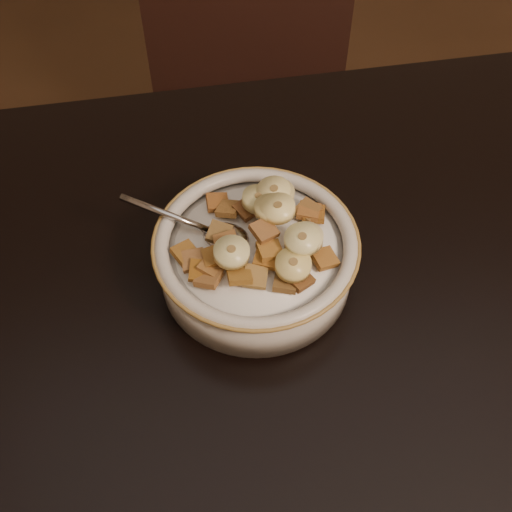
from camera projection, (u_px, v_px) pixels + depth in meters
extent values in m
cube|color=black|center=(258.00, 144.00, 1.18)|extent=(0.47, 0.47, 0.86)
cylinder|color=#B1A58D|center=(256.00, 262.00, 0.59)|extent=(0.18, 0.18, 0.04)
cylinder|color=white|center=(256.00, 247.00, 0.58)|extent=(0.15, 0.15, 0.00)
ellipsoid|color=#9E9E9F|center=(226.00, 237.00, 0.58)|extent=(0.05, 0.05, 0.01)
cube|color=brown|center=(215.00, 256.00, 0.55)|extent=(0.02, 0.02, 0.01)
cube|color=#9A5C27|center=(309.00, 211.00, 0.59)|extent=(0.03, 0.03, 0.01)
cube|color=brown|center=(217.00, 202.00, 0.60)|extent=(0.02, 0.02, 0.01)
cube|color=brown|center=(299.00, 279.00, 0.54)|extent=(0.03, 0.03, 0.01)
cube|color=brown|center=(265.00, 196.00, 0.60)|extent=(0.02, 0.02, 0.01)
cube|color=brown|center=(226.00, 243.00, 0.56)|extent=(0.02, 0.02, 0.01)
cube|color=brown|center=(300.00, 244.00, 0.56)|extent=(0.03, 0.03, 0.01)
cube|color=olive|center=(270.00, 250.00, 0.55)|extent=(0.02, 0.02, 0.01)
cube|color=brown|center=(201.00, 271.00, 0.55)|extent=(0.02, 0.02, 0.01)
cube|color=olive|center=(256.00, 277.00, 0.54)|extent=(0.02, 0.03, 0.01)
cube|color=brown|center=(308.00, 210.00, 0.59)|extent=(0.03, 0.03, 0.01)
cube|color=olive|center=(325.00, 259.00, 0.56)|extent=(0.03, 0.03, 0.01)
cube|color=brown|center=(219.00, 233.00, 0.57)|extent=(0.03, 0.03, 0.01)
cube|color=olive|center=(263.00, 202.00, 0.60)|extent=(0.02, 0.02, 0.01)
cube|color=#955F1E|center=(267.00, 257.00, 0.55)|extent=(0.03, 0.03, 0.01)
cube|color=#946028|center=(211.00, 268.00, 0.55)|extent=(0.03, 0.03, 0.01)
cube|color=olive|center=(185.00, 253.00, 0.56)|extent=(0.03, 0.03, 0.01)
cube|color=#945818|center=(314.00, 214.00, 0.59)|extent=(0.02, 0.02, 0.01)
cube|color=#965E2A|center=(229.00, 209.00, 0.59)|extent=(0.03, 0.03, 0.01)
cube|color=brown|center=(267.00, 212.00, 0.58)|extent=(0.03, 0.03, 0.01)
cube|color=brown|center=(286.00, 283.00, 0.55)|extent=(0.03, 0.03, 0.01)
cube|color=olive|center=(194.00, 260.00, 0.56)|extent=(0.02, 0.02, 0.01)
cube|color=brown|center=(247.00, 208.00, 0.59)|extent=(0.03, 0.03, 0.01)
cube|color=brown|center=(264.00, 230.00, 0.55)|extent=(0.03, 0.03, 0.01)
cube|color=olive|center=(239.00, 275.00, 0.54)|extent=(0.02, 0.02, 0.01)
cube|color=brown|center=(208.00, 278.00, 0.55)|extent=(0.03, 0.03, 0.01)
cylinder|color=#F1E798|center=(232.00, 252.00, 0.54)|extent=(0.04, 0.04, 0.01)
cylinder|color=#CCC16A|center=(278.00, 194.00, 0.59)|extent=(0.04, 0.04, 0.01)
cylinder|color=#FEE28A|center=(278.00, 209.00, 0.56)|extent=(0.04, 0.04, 0.01)
cylinder|color=#D8C56B|center=(293.00, 265.00, 0.54)|extent=(0.04, 0.04, 0.01)
cylinder|color=#FAD88D|center=(272.00, 208.00, 0.56)|extent=(0.04, 0.04, 0.01)
cylinder|color=#F9F1A0|center=(302.00, 240.00, 0.55)|extent=(0.04, 0.04, 0.01)
cylinder|color=#FFEE9F|center=(259.00, 199.00, 0.58)|extent=(0.03, 0.03, 0.01)
cylinder|color=#D1C487|center=(305.00, 238.00, 0.55)|extent=(0.04, 0.04, 0.01)
cylinder|color=#E2D26F|center=(274.00, 192.00, 0.58)|extent=(0.04, 0.04, 0.02)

